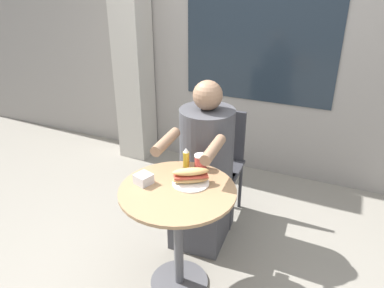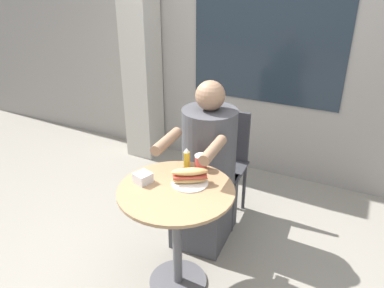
{
  "view_description": "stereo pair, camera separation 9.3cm",
  "coord_description": "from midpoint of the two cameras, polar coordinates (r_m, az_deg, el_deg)",
  "views": [
    {
      "loc": [
        0.82,
        -1.64,
        1.9
      ],
      "look_at": [
        0.0,
        0.21,
        0.93
      ],
      "focal_mm": 35.0,
      "sensor_mm": 36.0,
      "label": 1
    },
    {
      "loc": [
        0.91,
        -1.6,
        1.9
      ],
      "look_at": [
        0.0,
        0.21,
        0.93
      ],
      "focal_mm": 35.0,
      "sensor_mm": 36.0,
      "label": 2
    }
  ],
  "objects": [
    {
      "name": "cafe_table",
      "position": [
        2.29,
        -3.33,
        -11.05
      ],
      "size": [
        0.69,
        0.69,
        0.73
      ],
      "color": "#997551",
      "rests_on": "ground_plane"
    },
    {
      "name": "seated_diner",
      "position": [
        2.73,
        0.95,
        -4.67
      ],
      "size": [
        0.42,
        0.71,
        1.21
      ],
      "rotation": [
        0.0,
        0.0,
        3.2
      ],
      "color": "#424247",
      "rests_on": "ground_plane"
    },
    {
      "name": "napkin_box",
      "position": [
        2.24,
        -8.57,
        -5.29
      ],
      "size": [
        0.11,
        0.11,
        0.06
      ],
      "rotation": [
        0.0,
        0.0,
        -0.31
      ],
      "color": "silver",
      "rests_on": "cafe_table"
    },
    {
      "name": "storefront_wall",
      "position": [
        3.5,
        9.93,
        17.14
      ],
      "size": [
        8.0,
        0.09,
        2.8
      ],
      "color": "gray",
      "rests_on": "ground_plane"
    },
    {
      "name": "lattice_pillar",
      "position": [
        3.85,
        -9.84,
        14.87
      ],
      "size": [
        0.3,
        0.3,
        2.4
      ],
      "color": "#B2ADA3",
      "rests_on": "ground_plane"
    },
    {
      "name": "ground_plane",
      "position": [
        2.64,
        -3.02,
        -20.3
      ],
      "size": [
        8.0,
        8.0,
        0.0
      ],
      "primitive_type": "plane",
      "color": "gray"
    },
    {
      "name": "diner_chair",
      "position": [
        3.02,
        3.43,
        -1.51
      ],
      "size": [
        0.4,
        0.4,
        0.87
      ],
      "rotation": [
        0.0,
        0.0,
        3.2
      ],
      "color": "#333338",
      "rests_on": "ground_plane"
    },
    {
      "name": "condiment_bottle",
      "position": [
        2.38,
        -2.03,
        -2.1
      ],
      "size": [
        0.04,
        0.04,
        0.13
      ],
      "color": "gold",
      "rests_on": "cafe_table"
    },
    {
      "name": "sandwich_on_plate",
      "position": [
        2.21,
        -1.4,
        -5.08
      ],
      "size": [
        0.22,
        0.22,
        0.1
      ],
      "rotation": [
        0.0,
        0.0,
        0.55
      ],
      "color": "white",
      "rests_on": "cafe_table"
    },
    {
      "name": "drink_cup",
      "position": [
        2.36,
        0.18,
        -2.72
      ],
      "size": [
        0.08,
        0.08,
        0.1
      ],
      "color": "#B73D38",
      "rests_on": "cafe_table"
    }
  ]
}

